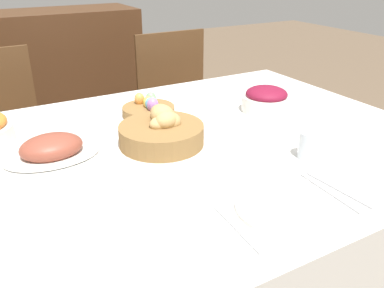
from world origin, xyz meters
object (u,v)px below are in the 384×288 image
(ham_platter, at_px, (52,149))
(sideboard, at_px, (53,88))
(fork, at_px, (235,227))
(chair_far_right, at_px, (182,110))
(spoon, at_px, (338,189))
(beet_salad_bowl, at_px, (266,100))
(bread_basket, at_px, (162,131))
(drinking_cup, at_px, (311,145))
(butter_dish, at_px, (151,192))
(chair_far_left, at_px, (0,145))
(knife, at_px, (329,192))
(egg_basket, at_px, (149,109))
(dinner_plate, at_px, (285,207))

(ham_platter, bearing_deg, sideboard, 79.10)
(ham_platter, height_order, fork, ham_platter)
(chair_far_right, distance_m, spoon, 1.39)
(chair_far_right, distance_m, beet_salad_bowl, 0.86)
(chair_far_right, bearing_deg, bread_basket, -121.86)
(sideboard, bearing_deg, chair_far_right, -56.39)
(fork, xyz_separation_m, spoon, (0.31, 0.00, 0.00))
(fork, bearing_deg, drinking_cup, 27.17)
(butter_dish, bearing_deg, fork, -61.78)
(ham_platter, relative_size, spoon, 1.37)
(ham_platter, height_order, spoon, ham_platter)
(sideboard, relative_size, ham_platter, 4.15)
(beet_salad_bowl, distance_m, spoon, 0.58)
(chair_far_right, distance_m, chair_far_left, 0.95)
(sideboard, relative_size, knife, 5.69)
(chair_far_left, relative_size, butter_dish, 7.44)
(egg_basket, bearing_deg, beet_salad_bowl, -22.58)
(egg_basket, relative_size, knife, 0.94)
(dinner_plate, xyz_separation_m, fork, (-0.14, 0.00, -0.00))
(chair_far_right, xyz_separation_m, fork, (-0.58, -1.34, 0.27))
(egg_basket, xyz_separation_m, drinking_cup, (0.26, -0.54, 0.01))
(beet_salad_bowl, xyz_separation_m, knife, (-0.24, -0.54, -0.04))
(beet_salad_bowl, relative_size, drinking_cup, 2.28)
(knife, xyz_separation_m, spoon, (0.03, 0.00, 0.00))
(dinner_plate, height_order, drinking_cup, drinking_cup)
(bread_basket, height_order, drinking_cup, bread_basket)
(drinking_cup, distance_m, butter_dish, 0.49)
(ham_platter, bearing_deg, drinking_cup, -30.12)
(bread_basket, xyz_separation_m, spoon, (0.26, -0.47, -0.04))
(fork, xyz_separation_m, knife, (0.28, 0.00, 0.00))
(dinner_plate, bearing_deg, knife, 0.00)
(ham_platter, bearing_deg, egg_basket, 23.80)
(bread_basket, bearing_deg, chair_far_left, 115.74)
(knife, bearing_deg, drinking_cup, 63.17)
(knife, bearing_deg, egg_basket, 106.41)
(egg_basket, bearing_deg, dinner_plate, -87.90)
(sideboard, relative_size, spoon, 5.69)
(chair_far_left, distance_m, sideboard, 0.91)
(chair_far_right, bearing_deg, dinner_plate, -108.85)
(chair_far_left, height_order, fork, chair_far_left)
(spoon, bearing_deg, dinner_plate, 176.83)
(beet_salad_bowl, bearing_deg, dinner_plate, -124.88)
(spoon, bearing_deg, beet_salad_bowl, 65.94)
(chair_far_right, xyz_separation_m, bread_basket, (-0.53, -0.87, 0.31))
(beet_salad_bowl, bearing_deg, egg_basket, 157.42)
(beet_salad_bowl, bearing_deg, drinking_cup, -110.48)
(chair_far_right, relative_size, egg_basket, 4.85)
(dinner_plate, xyz_separation_m, knife, (0.14, 0.00, -0.00))
(sideboard, height_order, butter_dish, sideboard)
(chair_far_left, bearing_deg, egg_basket, -54.69)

